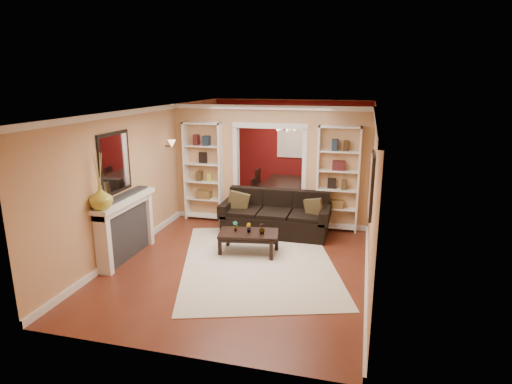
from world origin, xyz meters
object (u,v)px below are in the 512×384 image
(bookshelf_left, at_px, (203,172))
(coffee_table, at_px, (249,243))
(bookshelf_right, at_px, (338,179))
(sofa, at_px, (275,214))
(dining_table, at_px, (285,194))
(fireplace, at_px, (127,228))

(bookshelf_left, bearing_deg, coffee_table, -48.21)
(bookshelf_left, distance_m, bookshelf_right, 3.10)
(sofa, xyz_separation_m, bookshelf_right, (1.25, 0.58, 0.70))
(dining_table, bearing_deg, fireplace, 151.34)
(sofa, bearing_deg, fireplace, -140.75)
(sofa, height_order, bookshelf_left, bookshelf_left)
(coffee_table, distance_m, fireplace, 2.28)
(bookshelf_left, height_order, fireplace, bookshelf_left)
(bookshelf_left, bearing_deg, bookshelf_right, 0.00)
(bookshelf_right, bearing_deg, sofa, -155.17)
(sofa, distance_m, fireplace, 3.08)
(fireplace, bearing_deg, sofa, 39.25)
(fireplace, height_order, dining_table, fireplace)
(coffee_table, xyz_separation_m, fireplace, (-2.12, -0.77, 0.37))
(sofa, bearing_deg, coffee_table, -102.80)
(bookshelf_left, xyz_separation_m, bookshelf_right, (3.10, 0.00, 0.00))
(coffee_table, bearing_deg, fireplace, -169.65)
(bookshelf_left, distance_m, fireplace, 2.65)
(bookshelf_right, height_order, fireplace, bookshelf_right)
(sofa, xyz_separation_m, coffee_table, (-0.27, -1.18, -0.24))
(sofa, xyz_separation_m, bookshelf_left, (-1.85, 0.58, 0.70))
(bookshelf_right, bearing_deg, fireplace, -145.20)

